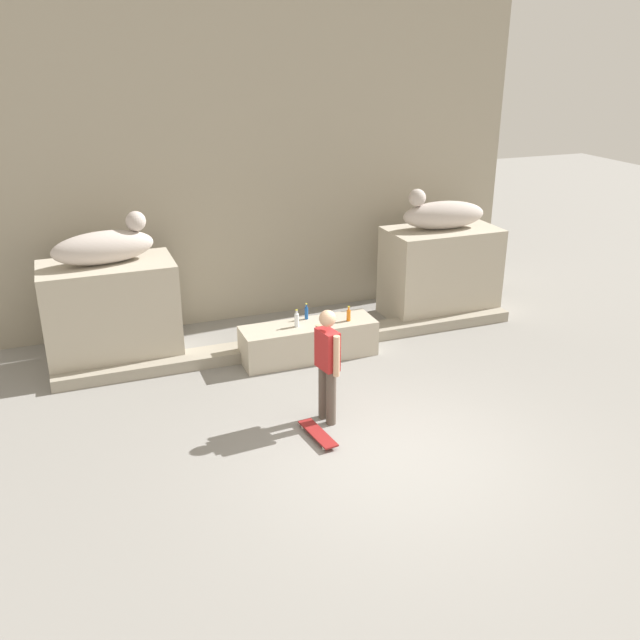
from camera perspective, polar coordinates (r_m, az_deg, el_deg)
ground_plane at (r=9.28m, az=5.87°, el=-10.76°), size 40.00×40.00×0.00m
facade_wall at (r=13.18m, az=-4.88°, el=14.88°), size 9.92×0.60×6.78m
pedestal_left at (r=11.84m, az=-16.75°, el=0.52°), size 2.10×1.19×1.71m
pedestal_right at (r=13.59m, az=9.80°, el=3.90°), size 2.10×1.19×1.71m
statue_reclining_left at (r=11.50m, az=-17.19°, el=5.84°), size 1.67×0.80×0.78m
statue_reclining_right at (r=13.27m, az=9.97°, el=8.57°), size 1.65×0.73×0.78m
ledge_block at (r=11.69m, az=-0.94°, el=-1.72°), size 2.28×0.70×0.61m
skater at (r=9.51m, az=0.61°, el=-3.42°), size 0.27×0.53×1.67m
skateboard at (r=9.51m, az=-0.18°, el=-9.30°), size 0.30×0.82×0.08m
bottle_clear at (r=11.43m, az=-1.93°, el=0.03°), size 0.07×0.07×0.30m
bottle_blue at (r=11.75m, az=-1.12°, el=0.60°), size 0.06×0.06×0.28m
bottle_orange at (r=11.68m, az=2.36°, el=0.42°), size 0.07×0.07×0.26m
stair_step at (r=12.11m, az=-1.58°, el=-1.90°), size 8.22×0.50×0.20m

